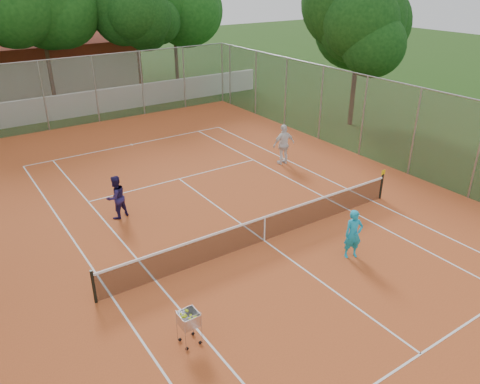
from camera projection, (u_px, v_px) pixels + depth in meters
ground at (264, 241)px, 16.23m from camera, size 120.00×120.00×0.00m
court_pad at (264, 241)px, 16.23m from camera, size 18.00×34.00×0.02m
court_lines at (264, 241)px, 16.22m from camera, size 10.98×23.78×0.01m
tennis_net at (265, 228)px, 16.01m from camera, size 11.88×0.10×0.98m
perimeter_fence at (266, 189)px, 15.37m from camera, size 18.00×34.00×4.00m
boundary_wall at (88, 103)px, 30.11m from camera, size 26.00×0.30×1.50m
clubhouse at (18, 61)px, 35.95m from camera, size 16.40×9.00×4.40m
tropical_trees at (64, 29)px, 30.52m from camera, size 29.00×19.00×10.00m
player_near at (353, 234)px, 14.99m from camera, size 0.71×0.60×1.66m
player_far_left at (116, 197)px, 17.40m from camera, size 0.97×0.85×1.68m
player_far_right at (284, 144)px, 22.26m from camera, size 1.19×0.60×1.96m
ball_hopper at (189, 327)px, 11.57m from camera, size 0.56×0.56×1.03m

